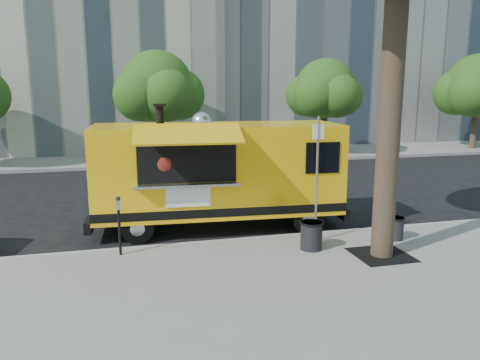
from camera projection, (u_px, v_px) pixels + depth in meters
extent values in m
plane|color=black|center=(237.00, 233.00, 12.42)|extent=(120.00, 120.00, 0.00)
cube|color=gray|center=(289.00, 293.00, 8.60)|extent=(60.00, 6.00, 0.15)
cube|color=#999993|center=(246.00, 241.00, 11.52)|extent=(60.00, 0.14, 0.16)
cube|color=gray|center=(177.00, 158.00, 25.24)|extent=(60.00, 5.00, 0.15)
cube|color=gray|center=(318.00, 4.00, 35.24)|extent=(20.00, 14.00, 20.00)
cylinder|color=#33261C|center=(390.00, 107.00, 9.72)|extent=(0.48, 0.48, 6.50)
cube|color=black|center=(381.00, 255.00, 10.35)|extent=(1.20, 1.20, 0.02)
cylinder|color=#33261C|center=(159.00, 134.00, 23.97)|extent=(0.36, 0.36, 2.60)
sphere|color=#234D14|center=(157.00, 86.00, 23.50)|extent=(3.60, 3.60, 3.60)
cylinder|color=#33261C|center=(324.00, 131.00, 25.85)|extent=(0.36, 0.36, 2.60)
sphere|color=#234D14|center=(325.00, 89.00, 25.41)|extent=(3.24, 3.24, 3.24)
cylinder|color=#33261C|center=(474.00, 127.00, 28.46)|extent=(0.36, 0.36, 2.60)
sphere|color=#234D14|center=(478.00, 86.00, 27.98)|extent=(3.78, 3.78, 3.78)
cylinder|color=silver|center=(317.00, 180.00, 11.00)|extent=(0.06, 0.06, 3.00)
cube|color=white|center=(318.00, 132.00, 10.77)|extent=(0.28, 0.02, 0.35)
cylinder|color=black|center=(120.00, 232.00, 10.28)|extent=(0.06, 0.06, 1.05)
cube|color=silver|center=(118.00, 204.00, 10.16)|extent=(0.10, 0.08, 0.22)
sphere|color=black|center=(118.00, 199.00, 10.13)|extent=(0.11, 0.11, 0.11)
cube|color=yellow|center=(218.00, 168.00, 12.57)|extent=(6.61, 2.60, 2.34)
cube|color=black|center=(218.00, 202.00, 12.75)|extent=(6.63, 2.62, 0.22)
cube|color=black|center=(333.00, 206.00, 13.40)|extent=(0.31, 2.09, 0.30)
cube|color=black|center=(93.00, 218.00, 12.21)|extent=(0.31, 2.09, 0.30)
cube|color=black|center=(333.00, 151.00, 13.08)|extent=(0.16, 1.75, 0.95)
cylinder|color=black|center=(307.00, 219.00, 12.34)|extent=(0.81, 0.33, 0.80)
cylinder|color=black|center=(288.00, 202.00, 14.10)|extent=(0.81, 0.33, 0.80)
cylinder|color=black|center=(138.00, 228.00, 11.55)|extent=(0.81, 0.33, 0.80)
cylinder|color=black|center=(139.00, 209.00, 13.32)|extent=(0.81, 0.33, 0.80)
cube|color=black|center=(187.00, 161.00, 11.34)|extent=(2.40, 0.33, 1.05)
cube|color=silver|center=(188.00, 185.00, 11.29)|extent=(2.61, 0.52, 0.06)
cube|color=yellow|center=(188.00, 134.00, 10.70)|extent=(2.55, 1.10, 0.42)
cube|color=white|center=(188.00, 197.00, 11.43)|extent=(1.10, 0.11, 0.50)
cylinder|color=black|center=(160.00, 116.00, 12.02)|extent=(0.20, 0.20, 0.55)
sphere|color=silver|center=(202.00, 122.00, 12.45)|extent=(0.56, 0.56, 0.56)
sphere|color=maroon|center=(164.00, 162.00, 11.53)|extent=(0.84, 0.84, 0.84)
cylinder|color=#FF590C|center=(164.00, 169.00, 11.33)|extent=(0.35, 0.14, 0.34)
cylinder|color=black|center=(395.00, 228.00, 11.40)|extent=(0.43, 0.43, 0.55)
cylinder|color=black|center=(395.00, 218.00, 11.35)|extent=(0.46, 0.46, 0.04)
cylinder|color=black|center=(311.00, 236.00, 10.68)|extent=(0.50, 0.50, 0.65)
cylinder|color=black|center=(312.00, 223.00, 10.62)|extent=(0.54, 0.54, 0.04)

